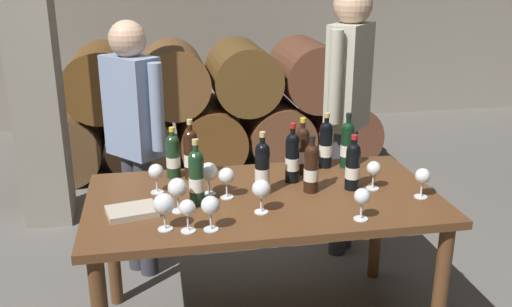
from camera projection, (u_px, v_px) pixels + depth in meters
cellar_back_wall at (192, 1)px, 6.45m from camera, size 10.00×0.24×2.80m
barrel_stack at (209, 109)px, 5.24m from camera, size 3.12×0.90×1.15m
stone_pillar at (31, 45)px, 3.84m from camera, size 0.32×0.32×2.60m
dining_table at (263, 213)px, 2.78m from camera, size 1.70×0.90×0.76m
wine_bottle_0 at (302, 150)px, 3.00m from camera, size 0.07×0.07×0.31m
wine_bottle_1 at (263, 167)px, 2.73m from camera, size 0.07×0.07×0.32m
wine_bottle_2 at (196, 177)px, 2.62m from camera, size 0.07×0.07×0.32m
wine_bottle_3 at (353, 166)px, 2.79m from camera, size 0.07×0.07×0.28m
wine_bottle_4 at (326, 144)px, 3.09m from camera, size 0.07×0.07×0.31m
wine_bottle_5 at (292, 157)px, 2.88m from camera, size 0.07×0.07×0.31m
wine_bottle_6 at (311, 168)px, 2.76m from camera, size 0.07×0.07×0.29m
wine_bottle_7 at (191, 153)px, 2.93m from camera, size 0.07×0.07×0.32m
wine_bottle_8 at (173, 156)px, 2.95m from camera, size 0.07×0.07×0.27m
wine_bottle_9 at (347, 144)px, 3.09m from camera, size 0.07×0.07×0.31m
wine_glass_0 at (178, 188)px, 2.54m from camera, size 0.09×0.09×0.16m
wine_glass_1 at (261, 190)px, 2.53m from camera, size 0.09×0.09×0.16m
wine_glass_2 at (423, 177)px, 2.70m from camera, size 0.07×0.07×0.15m
wine_glass_3 at (374, 169)px, 2.80m from camera, size 0.07×0.07×0.15m
wine_glass_4 at (209, 172)px, 2.73m from camera, size 0.09×0.09×0.16m
wine_glass_5 at (156, 173)px, 2.75m from camera, size 0.07×0.07×0.15m
wine_glass_6 at (210, 206)px, 2.37m from camera, size 0.08×0.08×0.15m
wine_glass_7 at (164, 205)px, 2.37m from camera, size 0.09×0.09×0.16m
wine_glass_8 at (362, 198)px, 2.46m from camera, size 0.07×0.07×0.15m
wine_glass_9 at (227, 177)px, 2.69m from camera, size 0.08×0.08×0.15m
wine_glass_10 at (187, 209)px, 2.35m from camera, size 0.07×0.07×0.14m
tasting_notebook at (132, 211)px, 2.55m from camera, size 0.25×0.20×0.03m
sommelier_presenting at (348, 98)px, 3.47m from camera, size 0.36×0.39×1.72m
taster_seated_left at (134, 129)px, 3.26m from camera, size 0.35×0.39×1.54m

